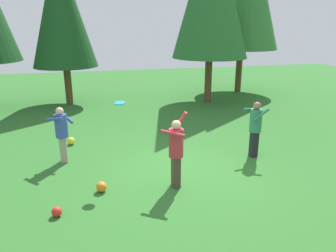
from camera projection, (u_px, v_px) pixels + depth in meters
The scene contains 9 objects.
ground_plane at pixel (184, 170), 8.56m from camera, with size 40.00×40.00×0.00m, color #2D6B28.
person_thrower at pixel (176, 148), 7.44m from camera, with size 0.67×0.67×1.83m.
person_catcher at pixel (62, 130), 8.83m from camera, with size 0.72×0.71×1.59m.
person_bystander at pixel (255, 125), 9.20m from camera, with size 0.59×0.53×1.64m.
frisbee at pixel (120, 103), 7.71m from camera, with size 0.38×0.38×0.05m.
ball_orange at pixel (101, 187), 7.45m from camera, with size 0.25×0.25×0.25m, color orange.
ball_red at pixel (57, 212), 6.49m from camera, with size 0.21×0.21×0.21m, color red.
ball_yellow at pixel (71, 141), 10.37m from camera, with size 0.25×0.25×0.25m, color yellow.
tree_left at pixel (61, 8), 14.39m from camera, with size 2.96×2.96×7.08m.
Camera 1 is at (-2.30, -7.46, 3.73)m, focal length 34.32 mm.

